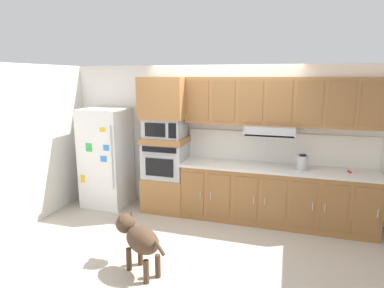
{
  "coord_description": "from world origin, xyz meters",
  "views": [
    {
      "loc": [
        1.07,
        -4.31,
        2.3
      ],
      "look_at": [
        -0.27,
        0.13,
        1.34
      ],
      "focal_mm": 30.33,
      "sensor_mm": 36.0,
      "label": 1
    }
  ],
  "objects_px": {
    "electric_kettle": "(302,163)",
    "microwave": "(165,128)",
    "built_in_oven": "(166,160)",
    "screwdriver": "(350,172)",
    "refrigerator": "(106,157)",
    "dog": "(138,238)"
  },
  "relations": [
    {
      "from": "electric_kettle",
      "to": "microwave",
      "type": "bearing_deg",
      "value": 178.78
    },
    {
      "from": "built_in_oven",
      "to": "electric_kettle",
      "type": "bearing_deg",
      "value": -1.22
    },
    {
      "from": "screwdriver",
      "to": "refrigerator",
      "type": "bearing_deg",
      "value": -178.84
    },
    {
      "from": "refrigerator",
      "to": "electric_kettle",
      "type": "relative_size",
      "value": 7.33
    },
    {
      "from": "electric_kettle",
      "to": "refrigerator",
      "type": "bearing_deg",
      "value": -179.65
    },
    {
      "from": "microwave",
      "to": "dog",
      "type": "xyz_separation_m",
      "value": [
        0.37,
        -1.85,
        -1.03
      ]
    },
    {
      "from": "microwave",
      "to": "screwdriver",
      "type": "distance_m",
      "value": 2.96
    },
    {
      "from": "built_in_oven",
      "to": "microwave",
      "type": "xyz_separation_m",
      "value": [
        0.0,
        -0.0,
        0.56
      ]
    },
    {
      "from": "microwave",
      "to": "screwdriver",
      "type": "height_order",
      "value": "microwave"
    },
    {
      "from": "refrigerator",
      "to": "screwdriver",
      "type": "relative_size",
      "value": 11.47
    },
    {
      "from": "built_in_oven",
      "to": "screwdriver",
      "type": "xyz_separation_m",
      "value": [
        2.91,
        0.01,
        0.03
      ]
    },
    {
      "from": "microwave",
      "to": "dog",
      "type": "bearing_deg",
      "value": -78.83
    },
    {
      "from": "refrigerator",
      "to": "microwave",
      "type": "bearing_deg",
      "value": 3.46
    },
    {
      "from": "microwave",
      "to": "refrigerator",
      "type": "bearing_deg",
      "value": -176.54
    },
    {
      "from": "refrigerator",
      "to": "dog",
      "type": "bearing_deg",
      "value": -50.2
    },
    {
      "from": "microwave",
      "to": "dog",
      "type": "height_order",
      "value": "microwave"
    },
    {
      "from": "built_in_oven",
      "to": "electric_kettle",
      "type": "distance_m",
      "value": 2.23
    },
    {
      "from": "built_in_oven",
      "to": "screwdriver",
      "type": "height_order",
      "value": "built_in_oven"
    },
    {
      "from": "microwave",
      "to": "electric_kettle",
      "type": "relative_size",
      "value": 2.68
    },
    {
      "from": "dog",
      "to": "screwdriver",
      "type": "bearing_deg",
      "value": -113.95
    },
    {
      "from": "electric_kettle",
      "to": "dog",
      "type": "distance_m",
      "value": 2.66
    },
    {
      "from": "electric_kettle",
      "to": "built_in_oven",
      "type": "bearing_deg",
      "value": 178.78
    }
  ]
}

